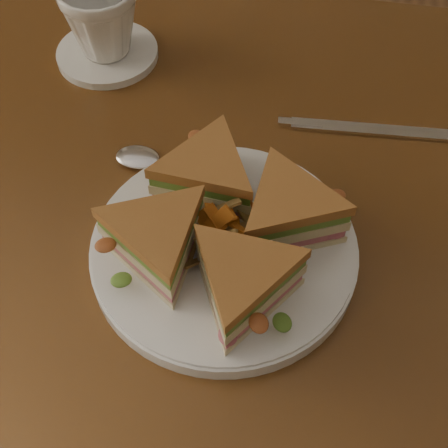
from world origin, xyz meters
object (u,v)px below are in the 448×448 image
(sandwich_wedges, at_px, (224,227))
(saucer, at_px, (108,53))
(spoon, at_px, (159,159))
(coffee_cup, at_px, (101,20))
(table, at_px, (258,273))
(plate, at_px, (224,250))
(knife, at_px, (367,130))

(sandwich_wedges, distance_m, saucer, 0.33)
(spoon, xyz_separation_m, coffee_cup, (-0.11, 0.16, 0.05))
(table, xyz_separation_m, coffee_cup, (-0.23, 0.22, 0.15))
(coffee_cup, bearing_deg, plate, -56.25)
(table, height_order, coffee_cup, coffee_cup)
(saucer, bearing_deg, coffee_cup, 180.00)
(sandwich_wedges, relative_size, spoon, 1.44)
(table, distance_m, sandwich_wedges, 0.15)
(coffee_cup, bearing_deg, sandwich_wedges, -56.25)
(saucer, bearing_deg, spoon, -56.51)
(plate, distance_m, coffee_cup, 0.33)
(table, bearing_deg, knife, 56.39)
(table, height_order, saucer, saucer)
(sandwich_wedges, distance_m, spoon, 0.15)
(table, bearing_deg, plate, -122.70)
(knife, bearing_deg, plate, -127.47)
(coffee_cup, bearing_deg, saucer, -2.79)
(spoon, height_order, saucer, same)
(spoon, bearing_deg, knife, 15.40)
(knife, relative_size, saucer, 1.72)
(spoon, bearing_deg, coffee_cup, 116.96)
(sandwich_wedges, xyz_separation_m, knife, (0.13, 0.19, -0.04))
(table, bearing_deg, spoon, 154.07)
(coffee_cup, bearing_deg, knife, -15.28)
(sandwich_wedges, xyz_separation_m, saucer, (-0.20, 0.27, -0.04))
(table, relative_size, sandwich_wedges, 4.53)
(table, xyz_separation_m, spoon, (-0.12, 0.06, 0.10))
(spoon, distance_m, knife, 0.24)
(saucer, bearing_deg, plate, -53.46)
(table, height_order, plate, plate)
(table, distance_m, knife, 0.20)
(spoon, bearing_deg, sandwich_wedges, -55.80)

